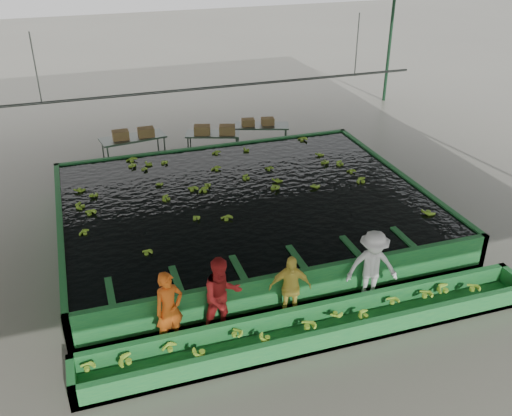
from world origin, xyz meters
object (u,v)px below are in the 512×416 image
object	(u,v)px
worker_c	(290,288)
box_stack_left	(134,138)
flotation_tank	(245,210)
worker_d	(372,267)
box_stack_right	(258,125)
packing_table_right	(262,136)
box_stack_mid	(215,134)
sorting_trough	(318,327)
packing_table_left	(134,150)
worker_b	(222,296)
worker_a	(169,309)
packing_table_mid	(213,145)

from	to	relation	value
worker_c	box_stack_left	xyz separation A→B (m)	(-2.01, 9.54, 0.22)
flotation_tank	worker_d	size ratio (longest dim) A/B	5.60
worker_d	box_stack_right	distance (m)	9.70
packing_table_right	box_stack_mid	world-z (taller)	box_stack_mid
flotation_tank	box_stack_left	bearing A→B (deg)	114.07
worker_c	packing_table_right	size ratio (longest dim) A/B	0.79
worker_c	worker_d	bearing A→B (deg)	14.09
sorting_trough	packing_table_left	size ratio (longest dim) A/B	4.56
worker_b	worker_a	bearing A→B (deg)	171.34
worker_b	box_stack_right	bearing A→B (deg)	58.73
box_stack_right	packing_table_right	bearing A→B (deg)	-15.61
packing_table_left	sorting_trough	bearing A→B (deg)	-77.21
flotation_tank	worker_a	bearing A→B (deg)	-124.30
worker_b	box_stack_right	xyz separation A→B (m)	(4.03, 9.68, -0.01)
box_stack_left	box_stack_mid	distance (m)	2.83
flotation_tank	box_stack_right	xyz separation A→B (m)	(2.20, 5.38, 0.45)
worker_c	packing_table_right	bearing A→B (deg)	88.63
flotation_tank	worker_b	xyz separation A→B (m)	(-1.83, -4.30, 0.45)
worker_b	worker_c	world-z (taller)	worker_b
worker_a	packing_table_mid	distance (m)	10.04
flotation_tank	packing_table_left	distance (m)	5.82
flotation_tank	packing_table_right	world-z (taller)	flotation_tank
flotation_tank	box_stack_left	xyz separation A→B (m)	(-2.34, 5.24, 0.55)
sorting_trough	packing_table_mid	world-z (taller)	packing_table_mid
worker_d	packing_table_left	size ratio (longest dim) A/B	0.81
packing_table_right	box_stack_left	world-z (taller)	box_stack_left
box_stack_mid	worker_d	bearing A→B (deg)	-83.01
packing_table_right	box_stack_mid	distance (m)	1.92
sorting_trough	worker_d	bearing A→B (deg)	26.18
packing_table_right	box_stack_mid	xyz separation A→B (m)	(-1.86, -0.27, 0.42)
flotation_tank	worker_c	distance (m)	4.33
worker_d	box_stack_left	bearing A→B (deg)	127.39
worker_c	packing_table_right	xyz separation A→B (m)	(2.67, 9.64, -0.33)
flotation_tank	worker_d	world-z (taller)	worker_d
packing_table_left	worker_c	bearing A→B (deg)	-78.05
packing_table_left	box_stack_mid	xyz separation A→B (m)	(2.84, -0.25, 0.37)
worker_c	box_stack_right	world-z (taller)	worker_c
packing_table_left	box_stack_left	xyz separation A→B (m)	(0.03, -0.08, 0.50)
worker_b	worker_c	size ratio (longest dim) A/B	1.16
worker_b	box_stack_mid	distance (m)	9.65
packing_table_right	flotation_tank	bearing A→B (deg)	-113.62
worker_b	box_stack_left	bearing A→B (deg)	84.38
worker_c	worker_d	size ratio (longest dim) A/B	0.87
packing_table_right	box_stack_right	bearing A→B (deg)	164.39
worker_c	packing_table_right	world-z (taller)	worker_c
packing_table_left	worker_b	bearing A→B (deg)	-86.83
packing_table_left	box_stack_left	bearing A→B (deg)	-72.27
sorting_trough	worker_b	distance (m)	2.10
worker_d	packing_table_left	bearing A→B (deg)	127.35
worker_a	packing_table_right	distance (m)	11.00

